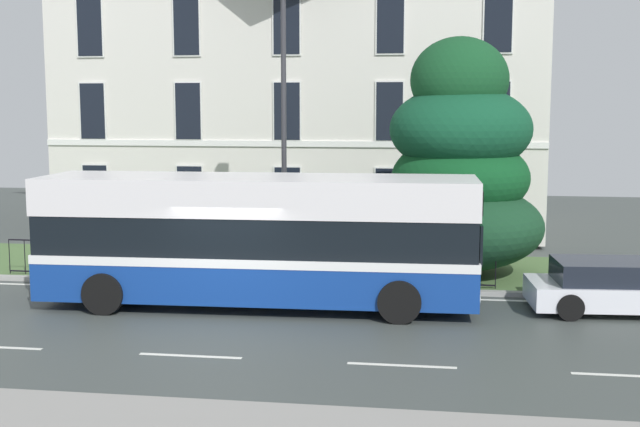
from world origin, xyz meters
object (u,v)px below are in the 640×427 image
georgian_townhouse (309,77)px  single_decker_bus (259,238)px  parked_hatchback_00 (617,287)px  evergreen_tree (460,172)px  litter_bin (109,252)px  street_lamp_post (284,113)px

georgian_townhouse → single_decker_bus: georgian_townhouse is taller
single_decker_bus → parked_hatchback_00: 8.36m
evergreen_tree → litter_bin: bearing=-174.1°
georgian_townhouse → street_lamp_post: bearing=-84.8°
single_decker_bus → street_lamp_post: 4.37m
street_lamp_post → litter_bin: 6.29m
parked_hatchback_00 → litter_bin: parked_hatchback_00 is taller
street_lamp_post → litter_bin: bearing=-175.8°
evergreen_tree → parked_hatchback_00: size_ratio=1.52×
street_lamp_post → litter_bin: street_lamp_post is taller
litter_bin → single_decker_bus: bearing=-30.4°
georgian_townhouse → single_decker_bus: (0.93, -13.53, -4.22)m
single_decker_bus → litter_bin: (-4.96, 2.91, -0.97)m
georgian_townhouse → parked_hatchback_00: georgian_townhouse is taller
single_decker_bus → street_lamp_post: size_ratio=1.32×
parked_hatchback_00 → litter_bin: size_ratio=3.98×
evergreen_tree → street_lamp_post: (-4.73, -0.64, 1.59)m
street_lamp_post → parked_hatchback_00: bearing=-18.0°
single_decker_bus → evergreen_tree: bearing=38.0°
single_decker_bus → litter_bin: single_decker_bus is taller
evergreen_tree → litter_bin: 10.00m
parked_hatchback_00 → street_lamp_post: size_ratio=0.54×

